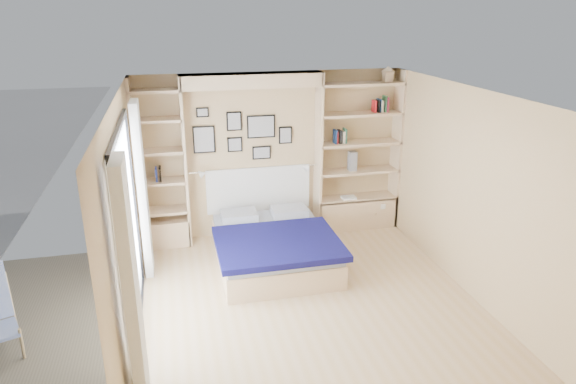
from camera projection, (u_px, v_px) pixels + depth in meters
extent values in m
plane|color=tan|center=(309.00, 304.00, 6.18)|extent=(4.50, 4.50, 0.00)
plane|color=tan|center=(271.00, 155.00, 7.82)|extent=(4.00, 0.00, 4.00)
plane|color=tan|center=(394.00, 318.00, 3.70)|extent=(4.00, 0.00, 4.00)
plane|color=tan|center=(125.00, 223.00, 5.33)|extent=(0.00, 4.50, 4.50)
plane|color=tan|center=(470.00, 193.00, 6.19)|extent=(0.00, 4.50, 4.50)
plane|color=white|center=(312.00, 95.00, 5.34)|extent=(4.50, 4.50, 0.00)
cube|color=beige|center=(185.00, 163.00, 7.38)|extent=(0.04, 0.35, 2.50)
cube|color=beige|center=(318.00, 155.00, 7.81)|extent=(0.04, 0.35, 2.50)
cube|color=beige|center=(252.00, 80.00, 7.21)|extent=(2.00, 0.35, 0.20)
cube|color=beige|center=(396.00, 150.00, 8.09)|extent=(0.04, 0.35, 2.50)
cube|color=beige|center=(136.00, 167.00, 7.24)|extent=(0.04, 0.35, 2.50)
cube|color=beige|center=(356.00, 212.00, 8.29)|extent=(1.30, 0.35, 0.50)
cube|color=beige|center=(166.00, 232.00, 7.66)|extent=(0.70, 0.35, 0.40)
cube|color=black|center=(118.00, 130.00, 5.01)|extent=(0.04, 2.08, 0.06)
cube|color=black|center=(140.00, 323.00, 5.75)|extent=(0.04, 2.08, 0.06)
cube|color=black|center=(123.00, 284.00, 4.45)|extent=(0.04, 0.06, 2.20)
cube|color=black|center=(134.00, 202.00, 6.32)|extent=(0.04, 0.06, 2.20)
cube|color=silver|center=(129.00, 234.00, 5.38)|extent=(0.01, 2.00, 2.20)
cube|color=white|center=(132.00, 294.00, 4.20)|extent=(0.10, 0.45, 2.30)
cube|color=white|center=(142.00, 191.00, 6.58)|extent=(0.10, 0.45, 2.30)
cube|color=beige|center=(356.00, 198.00, 8.20)|extent=(1.30, 0.35, 0.04)
cube|color=beige|center=(358.00, 171.00, 8.05)|extent=(1.30, 0.35, 0.04)
cube|color=beige|center=(359.00, 143.00, 7.90)|extent=(1.30, 0.35, 0.04)
cube|color=beige|center=(360.00, 114.00, 7.75)|extent=(1.30, 0.35, 0.04)
cube|color=beige|center=(362.00, 84.00, 7.60)|extent=(1.30, 0.35, 0.04)
cube|color=beige|center=(164.00, 211.00, 7.54)|extent=(0.70, 0.35, 0.04)
cube|color=beige|center=(162.00, 182.00, 7.39)|extent=(0.70, 0.35, 0.04)
cube|color=beige|center=(159.00, 151.00, 7.24)|extent=(0.70, 0.35, 0.04)
cube|color=beige|center=(156.00, 120.00, 7.09)|extent=(0.70, 0.35, 0.04)
cube|color=beige|center=(154.00, 91.00, 6.95)|extent=(0.70, 0.35, 0.04)
cube|color=beige|center=(273.00, 252.00, 7.11)|extent=(1.51, 1.89, 0.33)
cube|color=#A1A5B0|center=(273.00, 238.00, 7.04)|extent=(1.47, 1.85, 0.10)
cube|color=#0C0C3D|center=(278.00, 243.00, 6.72)|extent=(1.61, 1.32, 0.08)
cube|color=#A1A5B0|center=(239.00, 216.00, 7.51)|extent=(0.52, 0.38, 0.12)
cube|color=#A1A5B0|center=(289.00, 211.00, 7.67)|extent=(0.52, 0.38, 0.12)
cube|color=white|center=(259.00, 189.00, 7.93)|extent=(1.61, 0.04, 0.70)
cube|color=black|center=(204.00, 140.00, 7.48)|extent=(0.32, 0.02, 0.40)
cube|color=gray|center=(204.00, 140.00, 7.47)|extent=(0.28, 0.01, 0.36)
cube|color=black|center=(234.00, 121.00, 7.50)|extent=(0.22, 0.02, 0.28)
cube|color=gray|center=(234.00, 121.00, 7.49)|extent=(0.18, 0.01, 0.24)
cube|color=black|center=(235.00, 144.00, 7.61)|extent=(0.22, 0.02, 0.22)
cube|color=gray|center=(235.00, 145.00, 7.60)|extent=(0.18, 0.01, 0.18)
cube|color=black|center=(261.00, 127.00, 7.61)|extent=(0.42, 0.02, 0.34)
cube|color=gray|center=(261.00, 127.00, 7.60)|extent=(0.38, 0.01, 0.30)
cube|color=black|center=(262.00, 153.00, 7.75)|extent=(0.28, 0.02, 0.20)
cube|color=gray|center=(262.00, 153.00, 7.74)|extent=(0.24, 0.01, 0.16)
cube|color=black|center=(285.00, 135.00, 7.74)|extent=(0.20, 0.02, 0.26)
cube|color=gray|center=(286.00, 135.00, 7.73)|extent=(0.16, 0.01, 0.22)
cube|color=black|center=(202.00, 112.00, 7.35)|extent=(0.18, 0.02, 0.14)
cube|color=gray|center=(203.00, 112.00, 7.34)|extent=(0.14, 0.01, 0.10)
cylinder|color=silver|center=(196.00, 173.00, 7.39)|extent=(0.20, 0.02, 0.02)
cone|color=white|center=(203.00, 174.00, 7.42)|extent=(0.13, 0.12, 0.15)
cylinder|color=silver|center=(311.00, 165.00, 7.76)|extent=(0.20, 0.02, 0.02)
cone|color=white|center=(304.00, 167.00, 7.74)|extent=(0.13, 0.12, 0.15)
cube|color=#A51E1E|center=(336.00, 137.00, 7.78)|extent=(0.02, 0.15, 0.19)
cube|color=navy|center=(335.00, 137.00, 7.77)|extent=(0.03, 0.15, 0.21)
cube|color=black|center=(339.00, 137.00, 7.79)|extent=(0.03, 0.15, 0.20)
cube|color=#BFB28C|center=(343.00, 137.00, 7.80)|extent=(0.04, 0.15, 0.18)
cube|color=#26593F|center=(345.00, 136.00, 7.80)|extent=(0.03, 0.15, 0.22)
cube|color=#B4191E|center=(374.00, 106.00, 7.75)|extent=(0.02, 0.15, 0.18)
cube|color=navy|center=(379.00, 105.00, 7.77)|extent=(0.03, 0.15, 0.20)
cube|color=black|center=(378.00, 106.00, 7.77)|extent=(0.03, 0.15, 0.18)
cube|color=#BFB28C|center=(381.00, 106.00, 7.78)|extent=(0.04, 0.15, 0.18)
cube|color=#265430|center=(385.00, 104.00, 7.78)|extent=(0.03, 0.15, 0.24)
cube|color=#AE1F41|center=(386.00, 104.00, 7.79)|extent=(0.03, 0.15, 0.23)
cube|color=navy|center=(156.00, 174.00, 7.33)|extent=(0.02, 0.15, 0.20)
cube|color=black|center=(160.00, 174.00, 7.34)|extent=(0.03, 0.15, 0.21)
cube|color=tan|center=(160.00, 174.00, 7.35)|extent=(0.03, 0.15, 0.19)
cube|color=beige|center=(388.00, 77.00, 7.65)|extent=(0.13, 0.13, 0.15)
cone|color=beige|center=(388.00, 69.00, 7.61)|extent=(0.20, 0.20, 0.08)
cube|color=slate|center=(352.00, 161.00, 7.97)|extent=(0.12, 0.12, 0.30)
cube|color=white|center=(349.00, 198.00, 8.11)|extent=(0.22, 0.16, 0.03)
cylinder|color=tan|center=(22.00, 344.00, 5.07)|extent=(0.08, 0.14, 0.43)
cylinder|color=tan|center=(12.00, 307.00, 5.51)|extent=(0.15, 0.34, 0.71)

